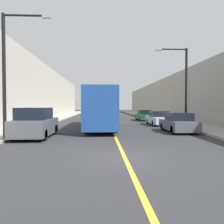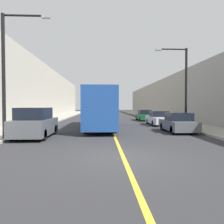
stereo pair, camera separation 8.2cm
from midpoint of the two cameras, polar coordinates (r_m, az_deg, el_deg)
ground_plane at (r=8.67m, az=3.34°, el=-11.95°), size 200.00×200.00×0.00m
sidewalk_left at (r=39.08m, az=-13.17°, el=-1.27°), size 3.53×72.00×0.15m
sidewalk_right at (r=39.44m, az=10.29°, el=-1.23°), size 3.53×72.00×0.15m
building_row_left at (r=39.95m, az=-18.54°, el=4.86°), size 4.00×72.00×8.67m
building_row_right at (r=40.43m, az=15.53°, el=3.48°), size 4.00×72.00×6.74m
road_center_line at (r=38.44m, az=-1.38°, el=-1.38°), size 0.16×72.00×0.01m
bus at (r=19.74m, az=-2.96°, el=1.03°), size 2.47×11.40×3.40m
parked_suv_left at (r=14.79m, az=-19.32°, el=-2.91°), size 2.00×4.44×1.92m
car_right_near at (r=17.60m, az=16.96°, el=-2.84°), size 1.87×4.20×1.51m
car_right_mid at (r=23.48m, az=12.12°, el=-1.72°), size 1.86×4.28×1.48m
car_right_far at (r=30.39m, az=8.49°, el=-0.95°), size 1.75×4.76×1.47m
street_lamp_left at (r=14.18m, az=-25.35°, el=10.66°), size 2.81×0.24×7.18m
street_lamp_right at (r=20.18m, az=18.17°, el=7.56°), size 2.81×0.24×6.89m
pedestrian at (r=18.05m, az=-23.02°, el=-1.66°), size 0.38×0.24×1.71m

